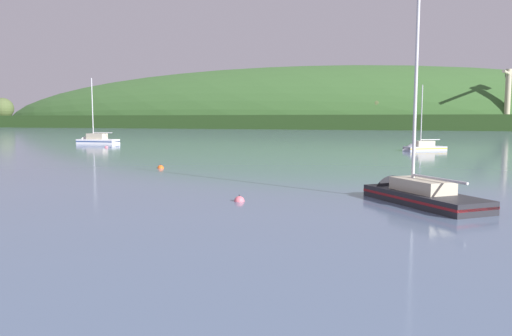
{
  "coord_description": "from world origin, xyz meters",
  "views": [
    {
      "loc": [
        19.07,
        -0.8,
        4.36
      ],
      "look_at": [
        7.82,
        29.36,
        1.11
      ],
      "focal_mm": 34.27,
      "sensor_mm": 36.0,
      "label": 1
    }
  ],
  "objects_px": {
    "mooring_buoy_midchannel": "(106,147)",
    "sailboat_far_left": "(411,198)",
    "dockside_crane": "(507,100)",
    "mooring_buoy_foreground": "(161,168)",
    "mooring_buoy_far_upstream": "(239,201)",
    "sailboat_midwater_white": "(94,142)",
    "sailboat_near_mooring": "(420,149)"
  },
  "relations": [
    {
      "from": "sailboat_near_mooring",
      "to": "mooring_buoy_far_upstream",
      "type": "xyz_separation_m",
      "value": [
        -7.57,
        -46.19,
        -0.28
      ]
    },
    {
      "from": "sailboat_near_mooring",
      "to": "sailboat_far_left",
      "type": "xyz_separation_m",
      "value": [
        0.98,
        -43.07,
        -0.08
      ]
    },
    {
      "from": "mooring_buoy_foreground",
      "to": "dockside_crane",
      "type": "bearing_deg",
      "value": 74.92
    },
    {
      "from": "mooring_buoy_foreground",
      "to": "mooring_buoy_midchannel",
      "type": "xyz_separation_m",
      "value": [
        -24.32,
        24.21,
        0.0
      ]
    },
    {
      "from": "sailboat_near_mooring",
      "to": "mooring_buoy_midchannel",
      "type": "xyz_separation_m",
      "value": [
        -45.04,
        -8.35,
        -0.28
      ]
    },
    {
      "from": "sailboat_near_mooring",
      "to": "mooring_buoy_foreground",
      "type": "relative_size",
      "value": 14.98
    },
    {
      "from": "sailboat_near_mooring",
      "to": "sailboat_midwater_white",
      "type": "distance_m",
      "value": 53.7
    },
    {
      "from": "sailboat_far_left",
      "to": "mooring_buoy_midchannel",
      "type": "distance_m",
      "value": 57.65
    },
    {
      "from": "mooring_buoy_far_upstream",
      "to": "sailboat_near_mooring",
      "type": "bearing_deg",
      "value": 80.69
    },
    {
      "from": "mooring_buoy_midchannel",
      "to": "mooring_buoy_far_upstream",
      "type": "bearing_deg",
      "value": -45.28
    },
    {
      "from": "sailboat_near_mooring",
      "to": "mooring_buoy_far_upstream",
      "type": "distance_m",
      "value": 46.8
    },
    {
      "from": "dockside_crane",
      "to": "mooring_buoy_foreground",
      "type": "bearing_deg",
      "value": 0.35
    },
    {
      "from": "dockside_crane",
      "to": "mooring_buoy_foreground",
      "type": "xyz_separation_m",
      "value": [
        -47.77,
        -177.28,
        -11.58
      ]
    },
    {
      "from": "sailboat_near_mooring",
      "to": "mooring_buoy_midchannel",
      "type": "distance_m",
      "value": 45.81
    },
    {
      "from": "sailboat_near_mooring",
      "to": "dockside_crane",
      "type": "bearing_deg",
      "value": -135.46
    },
    {
      "from": "dockside_crane",
      "to": "mooring_buoy_foreground",
      "type": "distance_m",
      "value": 183.96
    },
    {
      "from": "mooring_buoy_foreground",
      "to": "sailboat_midwater_white",
      "type": "bearing_deg",
      "value": 135.77
    },
    {
      "from": "sailboat_far_left",
      "to": "mooring_buoy_foreground",
      "type": "xyz_separation_m",
      "value": [
        -21.7,
        10.5,
        -0.2
      ]
    },
    {
      "from": "dockside_crane",
      "to": "mooring_buoy_far_upstream",
      "type": "bearing_deg",
      "value": 5.15
    },
    {
      "from": "mooring_buoy_far_upstream",
      "to": "mooring_buoy_foreground",
      "type": "bearing_deg",
      "value": 133.99
    },
    {
      "from": "sailboat_far_left",
      "to": "mooring_buoy_far_upstream",
      "type": "bearing_deg",
      "value": 68.21
    },
    {
      "from": "sailboat_midwater_white",
      "to": "sailboat_far_left",
      "type": "bearing_deg",
      "value": 139.44
    },
    {
      "from": "dockside_crane",
      "to": "sailboat_near_mooring",
      "type": "height_order",
      "value": "dockside_crane"
    },
    {
      "from": "mooring_buoy_far_upstream",
      "to": "sailboat_far_left",
      "type": "bearing_deg",
      "value": 20.05
    },
    {
      "from": "sailboat_midwater_white",
      "to": "mooring_buoy_foreground",
      "type": "xyz_separation_m",
      "value": [
        32.98,
        -32.11,
        -0.33
      ]
    },
    {
      "from": "dockside_crane",
      "to": "mooring_buoy_midchannel",
      "type": "bearing_deg",
      "value": -9.79
    },
    {
      "from": "sailboat_far_left",
      "to": "mooring_buoy_foreground",
      "type": "height_order",
      "value": "sailboat_far_left"
    },
    {
      "from": "sailboat_near_mooring",
      "to": "mooring_buoy_far_upstream",
      "type": "bearing_deg",
      "value": 45.82
    },
    {
      "from": "dockside_crane",
      "to": "mooring_buoy_midchannel",
      "type": "relative_size",
      "value": 39.09
    },
    {
      "from": "dockside_crane",
      "to": "sailboat_midwater_white",
      "type": "distance_m",
      "value": 166.5
    },
    {
      "from": "sailboat_midwater_white",
      "to": "dockside_crane",
      "type": "bearing_deg",
      "value": -121.71
    },
    {
      "from": "mooring_buoy_midchannel",
      "to": "sailboat_far_left",
      "type": "bearing_deg",
      "value": -37.03
    }
  ]
}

